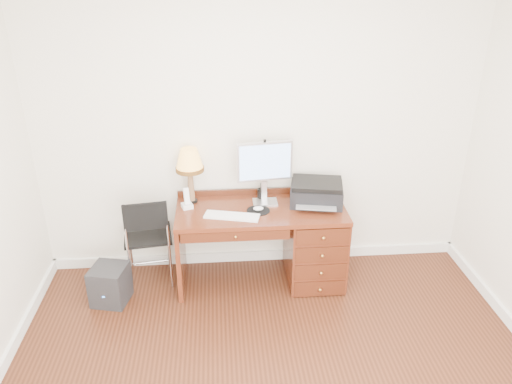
{
  "coord_description": "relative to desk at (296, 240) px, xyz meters",
  "views": [
    {
      "loc": [
        -0.36,
        -2.52,
        2.76
      ],
      "look_at": [
        -0.06,
        1.2,
        1.01
      ],
      "focal_mm": 35.0,
      "sensor_mm": 36.0,
      "label": 1
    }
  ],
  "objects": [
    {
      "name": "room_shell",
      "position": [
        -0.32,
        -0.77,
        -0.36
      ],
      "size": [
        4.0,
        4.0,
        4.0
      ],
      "color": "silver",
      "rests_on": "ground"
    },
    {
      "name": "desk",
      "position": [
        0.0,
        0.0,
        0.0
      ],
      "size": [
        1.5,
        0.67,
        0.75
      ],
      "color": "#5D2513",
      "rests_on": "ground"
    },
    {
      "name": "monitor",
      "position": [
        -0.27,
        0.13,
        0.7
      ],
      "size": [
        0.5,
        0.19,
        0.57
      ],
      "rotation": [
        0.0,
        0.0,
        0.13
      ],
      "color": "silver",
      "rests_on": "desk"
    },
    {
      "name": "keyboard",
      "position": [
        -0.58,
        -0.14,
        0.35
      ],
      "size": [
        0.49,
        0.25,
        0.02
      ],
      "primitive_type": "cube",
      "rotation": [
        0.0,
        0.0,
        -0.25
      ],
      "color": "white",
      "rests_on": "desk"
    },
    {
      "name": "mouse_pad",
      "position": [
        -0.35,
        -0.05,
        0.35
      ],
      "size": [
        0.2,
        0.2,
        0.04
      ],
      "color": "black",
      "rests_on": "desk"
    },
    {
      "name": "printer",
      "position": [
        0.19,
        0.08,
        0.44
      ],
      "size": [
        0.52,
        0.44,
        0.2
      ],
      "rotation": [
        0.0,
        0.0,
        -0.19
      ],
      "color": "black",
      "rests_on": "desk"
    },
    {
      "name": "leg_lamp",
      "position": [
        -0.94,
        0.18,
        0.71
      ],
      "size": [
        0.25,
        0.25,
        0.51
      ],
      "color": "black",
      "rests_on": "desk"
    },
    {
      "name": "phone",
      "position": [
        -0.97,
        0.06,
        0.39
      ],
      "size": [
        0.11,
        0.11,
        0.19
      ],
      "rotation": [
        0.0,
        0.0,
        0.33
      ],
      "color": "white",
      "rests_on": "desk"
    },
    {
      "name": "pen_cup",
      "position": [
        -0.3,
        0.19,
        0.39
      ],
      "size": [
        0.08,
        0.08,
        0.1
      ],
      "primitive_type": "cylinder",
      "color": "black",
      "rests_on": "desk"
    },
    {
      "name": "chair",
      "position": [
        -1.35,
        0.03,
        0.13
      ],
      "size": [
        0.47,
        0.47,
        0.89
      ],
      "rotation": [
        0.0,
        0.0,
        0.14
      ],
      "color": "black",
      "rests_on": "ground"
    },
    {
      "name": "equipment_box",
      "position": [
        -1.66,
        -0.22,
        -0.24
      ],
      "size": [
        0.35,
        0.35,
        0.34
      ],
      "primitive_type": "cube",
      "rotation": [
        0.0,
        0.0,
        -0.23
      ],
      "color": "black",
      "rests_on": "ground"
    }
  ]
}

